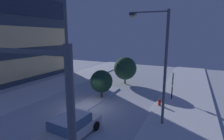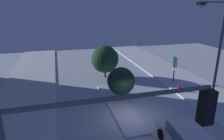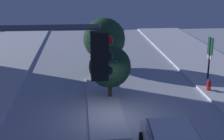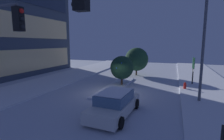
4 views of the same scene
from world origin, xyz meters
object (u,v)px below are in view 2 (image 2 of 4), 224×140
fire_hydrant (179,88)px  street_lamp_arched (214,43)px  decorated_tree_left_of_median (121,81)px  decorated_tree_median (105,59)px  parking_info_sign (175,67)px

fire_hydrant → street_lamp_arched: bearing=-177.7°
decorated_tree_left_of_median → decorated_tree_median: bearing=-1.3°
street_lamp_arched → parking_info_sign: bearing=-104.4°
parking_info_sign → decorated_tree_median: (3.81, 6.74, 0.34)m
parking_info_sign → street_lamp_arched: bearing=70.5°
street_lamp_arched → decorated_tree_left_of_median: size_ratio=2.71×
street_lamp_arched → fire_hydrant: bearing=-95.4°
fire_hydrant → decorated_tree_left_of_median: (-0.44, 6.07, 1.54)m
street_lamp_arched → decorated_tree_left_of_median: (3.07, 6.21, -3.51)m
decorated_tree_left_of_median → parking_info_sign: bearing=-68.4°
fire_hydrant → decorated_tree_median: 8.70m
fire_hydrant → decorated_tree_left_of_median: bearing=94.2°
parking_info_sign → decorated_tree_median: 7.75m
street_lamp_arched → parking_info_sign: street_lamp_arched is taller
fire_hydrant → decorated_tree_median: (6.11, 5.92, 1.84)m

